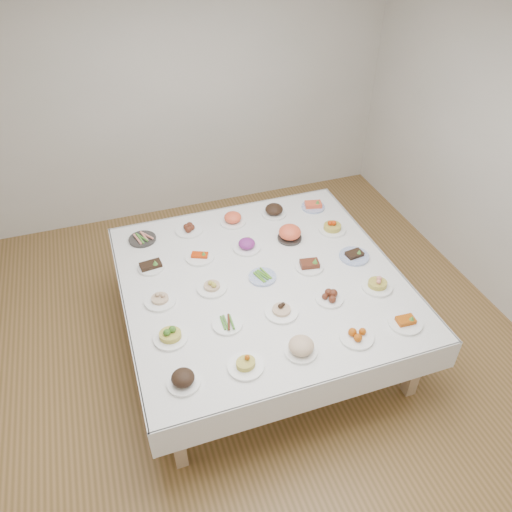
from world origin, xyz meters
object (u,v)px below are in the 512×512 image
object	(u,v)px
dish_0	(183,378)
dish_24	(313,205)
dish_12	(262,276)
display_table	(262,284)

from	to	relation	value
dish_0	dish_24	distance (m)	2.44
dish_12	dish_24	distance (m)	1.22
dish_0	dish_12	xyz separation A→B (m)	(0.87, 0.86, -0.04)
dish_12	dish_24	size ratio (longest dim) A/B	1.00
dish_24	display_table	bearing A→B (deg)	-135.08
display_table	dish_12	size ratio (longest dim) A/B	10.02
display_table	dish_24	xyz separation A→B (m)	(0.86, 0.86, 0.10)
dish_12	dish_0	bearing A→B (deg)	-135.51
display_table	dish_0	xyz separation A→B (m)	(-0.87, -0.86, 0.12)
display_table	dish_24	size ratio (longest dim) A/B	10.04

